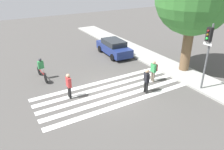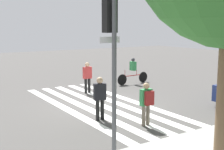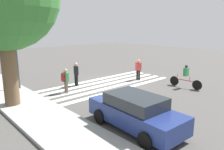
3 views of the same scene
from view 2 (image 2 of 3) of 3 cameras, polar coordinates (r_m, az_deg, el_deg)
name	(u,v)px [view 2 (image 2 of 3)]	position (r m, az deg, el deg)	size (l,w,h in m)	color
ground_plane	(101,105)	(14.37, -1.96, -5.52)	(60.00, 60.00, 0.00)	#4C4947
sidewalk_curb	(211,148)	(9.79, 17.68, -12.68)	(36.00, 2.50, 0.14)	#9E9E99
crosswalk_stripes	(101,105)	(14.37, -1.96, -5.50)	(3.67, 10.00, 0.01)	white
traffic_light	(111,45)	(7.98, -0.10, 5.56)	(0.60, 0.50, 4.48)	#515456
pedestrian_adult_tall_backpack	(87,76)	(16.77, -4.53, -0.14)	(0.46, 0.25, 1.66)	black
pedestrian_child_with_backpack	(147,101)	(11.34, 6.35, -4.71)	(0.45, 0.38, 1.59)	#6B6051
pedestrian_adult_blue_shirt	(100,96)	(11.95, -2.24, -3.85)	(0.51, 0.33, 1.69)	black
cyclist_mid_street	(133,70)	(19.39, 3.85, 0.92)	(2.37, 0.41, 1.62)	black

